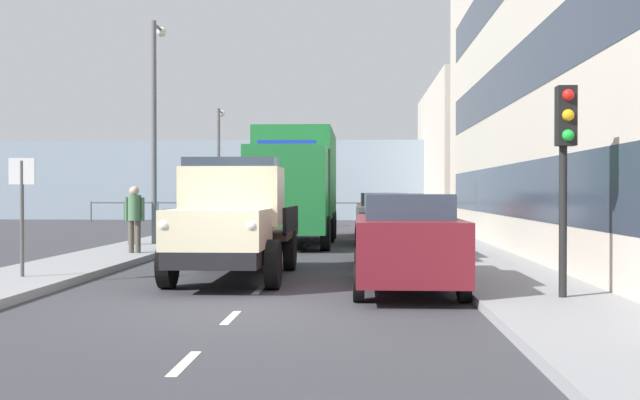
{
  "coord_description": "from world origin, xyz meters",
  "views": [
    {
      "loc": [
        -1.78,
        11.02,
        1.76
      ],
      "look_at": [
        -0.46,
        -13.98,
        1.48
      ],
      "focal_mm": 41.12,
      "sensor_mm": 36.0,
      "label": 1
    }
  ],
  "objects_px": {
    "car_red_kerbside_3": "(379,213)",
    "lamp_post_promenade": "(155,112)",
    "truck_vintage_cream": "(232,221)",
    "pedestrian_near_railing": "(135,214)",
    "lamp_post_far": "(219,155)",
    "pedestrian_couple_a": "(133,211)",
    "car_white_kerbside_2": "(383,217)",
    "car_teal_oppositeside_0": "(210,221)",
    "car_black_kerbside_1": "(392,226)",
    "traffic_light_near": "(565,145)",
    "lorry_cargo_green": "(295,183)",
    "car_maroon_kerbside_near": "(406,240)",
    "street_sign": "(22,196)"
  },
  "relations": [
    {
      "from": "car_maroon_kerbside_near",
      "to": "car_white_kerbside_2",
      "type": "bearing_deg",
      "value": -90.0
    },
    {
      "from": "car_maroon_kerbside_near",
      "to": "car_white_kerbside_2",
      "type": "distance_m",
      "value": 11.74
    },
    {
      "from": "car_maroon_kerbside_near",
      "to": "street_sign",
      "type": "bearing_deg",
      "value": -3.81
    },
    {
      "from": "pedestrian_couple_a",
      "to": "traffic_light_near",
      "type": "bearing_deg",
      "value": 132.84
    },
    {
      "from": "lamp_post_far",
      "to": "street_sign",
      "type": "xyz_separation_m",
      "value": [
        -0.2,
        20.64,
        -1.83
      ]
    },
    {
      "from": "pedestrian_couple_a",
      "to": "street_sign",
      "type": "relative_size",
      "value": 0.78
    },
    {
      "from": "truck_vintage_cream",
      "to": "car_red_kerbside_3",
      "type": "xyz_separation_m",
      "value": [
        -3.34,
        -15.78,
        -0.28
      ]
    },
    {
      "from": "lorry_cargo_green",
      "to": "lamp_post_far",
      "type": "xyz_separation_m",
      "value": [
        4.43,
        -9.58,
        1.43
      ]
    },
    {
      "from": "lamp_post_far",
      "to": "pedestrian_couple_a",
      "type": "bearing_deg",
      "value": 88.47
    },
    {
      "from": "car_white_kerbside_2",
      "to": "car_teal_oppositeside_0",
      "type": "xyz_separation_m",
      "value": [
        5.23,
        3.43,
        -0.0
      ]
    },
    {
      "from": "car_black_kerbside_1",
      "to": "traffic_light_near",
      "type": "distance_m",
      "value": 7.71
    },
    {
      "from": "car_red_kerbside_3",
      "to": "pedestrian_couple_a",
      "type": "bearing_deg",
      "value": 46.62
    },
    {
      "from": "lorry_cargo_green",
      "to": "traffic_light_near",
      "type": "xyz_separation_m",
      "value": [
        -5.25,
        13.36,
        0.4
      ]
    },
    {
      "from": "car_maroon_kerbside_near",
      "to": "pedestrian_near_railing",
      "type": "distance_m",
      "value": 8.99
    },
    {
      "from": "lorry_cargo_green",
      "to": "street_sign",
      "type": "xyz_separation_m",
      "value": [
        4.23,
        11.06,
        -0.39
      ]
    },
    {
      "from": "lamp_post_promenade",
      "to": "lamp_post_far",
      "type": "distance_m",
      "value": 11.69
    },
    {
      "from": "car_red_kerbside_3",
      "to": "street_sign",
      "type": "bearing_deg",
      "value": 66.62
    },
    {
      "from": "truck_vintage_cream",
      "to": "lamp_post_far",
      "type": "height_order",
      "value": "lamp_post_far"
    },
    {
      "from": "traffic_light_near",
      "to": "pedestrian_couple_a",
      "type": "bearing_deg",
      "value": -47.16
    },
    {
      "from": "truck_vintage_cream",
      "to": "street_sign",
      "type": "bearing_deg",
      "value": 12.92
    },
    {
      "from": "pedestrian_couple_a",
      "to": "lamp_post_far",
      "type": "xyz_separation_m",
      "value": [
        -0.32,
        -12.14,
        2.32
      ]
    },
    {
      "from": "truck_vintage_cream",
      "to": "pedestrian_near_railing",
      "type": "xyz_separation_m",
      "value": [
        3.4,
        -4.58,
        0.01
      ]
    },
    {
      "from": "pedestrian_near_railing",
      "to": "pedestrian_couple_a",
      "type": "relative_size",
      "value": 1.0
    },
    {
      "from": "truck_vintage_cream",
      "to": "lamp_post_promenade",
      "type": "relative_size",
      "value": 0.82
    },
    {
      "from": "truck_vintage_cream",
      "to": "lamp_post_far",
      "type": "bearing_deg",
      "value": -78.38
    },
    {
      "from": "car_teal_oppositeside_0",
      "to": "pedestrian_near_railing",
      "type": "bearing_deg",
      "value": 57.4
    },
    {
      "from": "pedestrian_couple_a",
      "to": "lamp_post_promenade",
      "type": "distance_m",
      "value": 3.13
    },
    {
      "from": "car_white_kerbside_2",
      "to": "pedestrian_near_railing",
      "type": "xyz_separation_m",
      "value": [
        6.74,
        5.79,
        0.29
      ]
    },
    {
      "from": "car_teal_oppositeside_0",
      "to": "lorry_cargo_green",
      "type": "bearing_deg",
      "value": -124.92
    },
    {
      "from": "pedestrian_near_railing",
      "to": "lamp_post_promenade",
      "type": "distance_m",
      "value": 4.66
    },
    {
      "from": "truck_vintage_cream",
      "to": "lorry_cargo_green",
      "type": "height_order",
      "value": "lorry_cargo_green"
    },
    {
      "from": "car_red_kerbside_3",
      "to": "car_maroon_kerbside_near",
      "type": "bearing_deg",
      "value": 90.0
    },
    {
      "from": "truck_vintage_cream",
      "to": "lamp_post_far",
      "type": "xyz_separation_m",
      "value": [
        4.06,
        -19.75,
        2.33
      ]
    },
    {
      "from": "car_red_kerbside_3",
      "to": "pedestrian_near_railing",
      "type": "relative_size",
      "value": 2.19
    },
    {
      "from": "car_red_kerbside_3",
      "to": "lamp_post_promenade",
      "type": "distance_m",
      "value": 11.03
    },
    {
      "from": "lamp_post_promenade",
      "to": "car_white_kerbside_2",
      "type": "bearing_deg",
      "value": -162.28
    },
    {
      "from": "car_maroon_kerbside_near",
      "to": "car_teal_oppositeside_0",
      "type": "distance_m",
      "value": 9.82
    },
    {
      "from": "car_maroon_kerbside_near",
      "to": "car_black_kerbside_1",
      "type": "relative_size",
      "value": 1.01
    },
    {
      "from": "car_teal_oppositeside_0",
      "to": "lamp_post_promenade",
      "type": "relative_size",
      "value": 0.58
    },
    {
      "from": "lorry_cargo_green",
      "to": "lamp_post_promenade",
      "type": "bearing_deg",
      "value": 26.49
    },
    {
      "from": "pedestrian_couple_a",
      "to": "street_sign",
      "type": "distance_m",
      "value": 8.52
    },
    {
      "from": "lorry_cargo_green",
      "to": "lamp_post_far",
      "type": "distance_m",
      "value": 10.65
    },
    {
      "from": "car_black_kerbside_1",
      "to": "car_red_kerbside_3",
      "type": "height_order",
      "value": "same"
    },
    {
      "from": "truck_vintage_cream",
      "to": "pedestrian_near_railing",
      "type": "bearing_deg",
      "value": -53.41
    },
    {
      "from": "lorry_cargo_green",
      "to": "traffic_light_near",
      "type": "distance_m",
      "value": 14.36
    },
    {
      "from": "truck_vintage_cream",
      "to": "lorry_cargo_green",
      "type": "bearing_deg",
      "value": -92.07
    },
    {
      "from": "car_black_kerbside_1",
      "to": "traffic_light_near",
      "type": "bearing_deg",
      "value": 107.6
    },
    {
      "from": "pedestrian_couple_a",
      "to": "traffic_light_near",
      "type": "height_order",
      "value": "traffic_light_near"
    },
    {
      "from": "pedestrian_near_railing",
      "to": "street_sign",
      "type": "distance_m",
      "value": 5.51
    },
    {
      "from": "street_sign",
      "to": "truck_vintage_cream",
      "type": "bearing_deg",
      "value": -167.08
    }
  ]
}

